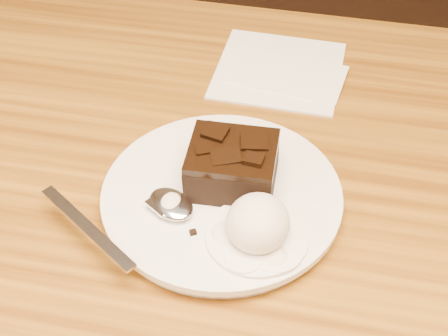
% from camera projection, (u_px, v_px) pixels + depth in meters
% --- Properties ---
extents(plate, '(0.22, 0.22, 0.02)m').
position_uv_depth(plate, '(222.00, 199.00, 0.62)').
color(plate, white).
rests_on(plate, dining_table).
extents(brownie, '(0.08, 0.07, 0.04)m').
position_uv_depth(brownie, '(232.00, 168.00, 0.61)').
color(brownie, black).
rests_on(brownie, plate).
extents(ice_cream_scoop, '(0.06, 0.06, 0.05)m').
position_uv_depth(ice_cream_scoop, '(258.00, 223.00, 0.56)').
color(ice_cream_scoop, white).
rests_on(ice_cream_scoop, plate).
extents(melt_puddle, '(0.09, 0.09, 0.00)m').
position_uv_depth(melt_puddle, '(257.00, 236.00, 0.57)').
color(melt_puddle, white).
rests_on(melt_puddle, plate).
extents(spoon, '(0.17, 0.13, 0.01)m').
position_uv_depth(spoon, '(171.00, 205.00, 0.59)').
color(spoon, silver).
rests_on(spoon, plate).
extents(napkin, '(0.15, 0.15, 0.01)m').
position_uv_depth(napkin, '(279.00, 69.00, 0.78)').
color(napkin, white).
rests_on(napkin, dining_table).
extents(crumb_a, '(0.01, 0.01, 0.00)m').
position_uv_depth(crumb_a, '(193.00, 232.00, 0.58)').
color(crumb_a, black).
rests_on(crumb_a, plate).
extents(crumb_b, '(0.01, 0.01, 0.00)m').
position_uv_depth(crumb_b, '(219.00, 197.00, 0.61)').
color(crumb_b, black).
rests_on(crumb_b, plate).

